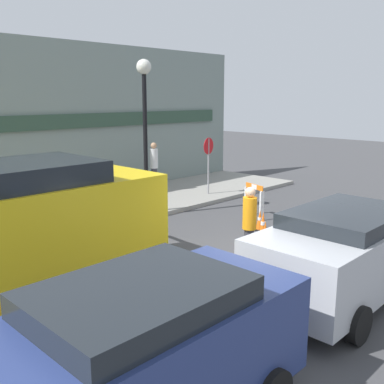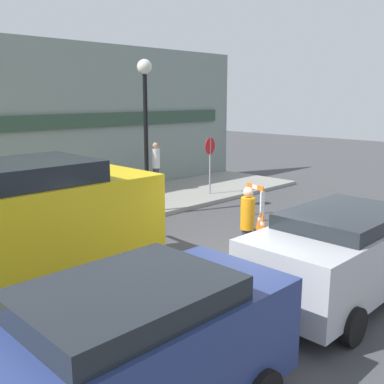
{
  "view_description": "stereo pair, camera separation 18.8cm",
  "coord_description": "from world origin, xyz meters",
  "px_view_note": "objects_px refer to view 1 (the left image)",
  "views": [
    {
      "loc": [
        -7.35,
        -5.47,
        3.63
      ],
      "look_at": [
        1.48,
        3.17,
        1.0
      ],
      "focal_mm": 42.0,
      "sensor_mm": 36.0,
      "label": 1
    },
    {
      "loc": [
        -7.22,
        -5.61,
        3.63
      ],
      "look_at": [
        1.48,
        3.17,
        1.0
      ],
      "focal_mm": 42.0,
      "sensor_mm": 36.0,
      "label": 2
    }
  ],
  "objects_px": {
    "person_pedestrian": "(154,165)",
    "parked_car_0": "(140,352)",
    "streetlamp_post": "(145,115)",
    "work_van": "(12,230)",
    "parked_car_1": "(346,249)",
    "person_worker": "(249,223)",
    "stop_sign": "(208,156)"
  },
  "relations": [
    {
      "from": "person_pedestrian",
      "to": "parked_car_0",
      "type": "distance_m",
      "value": 12.34
    },
    {
      "from": "streetlamp_post",
      "to": "work_van",
      "type": "xyz_separation_m",
      "value": [
        -5.49,
        -2.96,
        -1.73
      ]
    },
    {
      "from": "streetlamp_post",
      "to": "person_pedestrian",
      "type": "bearing_deg",
      "value": 44.72
    },
    {
      "from": "parked_car_1",
      "to": "parked_car_0",
      "type": "bearing_deg",
      "value": 180.0
    },
    {
      "from": "person_worker",
      "to": "parked_car_1",
      "type": "height_order",
      "value": "person_worker"
    },
    {
      "from": "work_van",
      "to": "person_worker",
      "type": "bearing_deg",
      "value": -22.78
    },
    {
      "from": "person_worker",
      "to": "parked_car_0",
      "type": "xyz_separation_m",
      "value": [
        -4.85,
        -2.25,
        0.03
      ]
    },
    {
      "from": "streetlamp_post",
      "to": "person_worker",
      "type": "relative_size",
      "value": 2.6
    },
    {
      "from": "stop_sign",
      "to": "person_pedestrian",
      "type": "xyz_separation_m",
      "value": [
        -1.07,
        1.77,
        -0.37
      ]
    },
    {
      "from": "person_pedestrian",
      "to": "stop_sign",
      "type": "bearing_deg",
      "value": 150.26
    },
    {
      "from": "parked_car_1",
      "to": "person_pedestrian",
      "type": "bearing_deg",
      "value": 69.61
    },
    {
      "from": "person_worker",
      "to": "work_van",
      "type": "relative_size",
      "value": 0.32
    },
    {
      "from": "person_worker",
      "to": "parked_car_1",
      "type": "bearing_deg",
      "value": -154.79
    },
    {
      "from": "person_worker",
      "to": "person_pedestrian",
      "type": "height_order",
      "value": "person_pedestrian"
    },
    {
      "from": "streetlamp_post",
      "to": "stop_sign",
      "type": "height_order",
      "value": "streetlamp_post"
    },
    {
      "from": "person_pedestrian",
      "to": "work_van",
      "type": "xyz_separation_m",
      "value": [
        -7.7,
        -5.15,
        0.22
      ]
    },
    {
      "from": "streetlamp_post",
      "to": "work_van",
      "type": "bearing_deg",
      "value": -151.66
    },
    {
      "from": "person_pedestrian",
      "to": "parked_car_0",
      "type": "bearing_deg",
      "value": 77.36
    },
    {
      "from": "stop_sign",
      "to": "streetlamp_post",
      "type": "bearing_deg",
      "value": -1.36
    },
    {
      "from": "person_worker",
      "to": "parked_car_0",
      "type": "distance_m",
      "value": 5.35
    },
    {
      "from": "person_worker",
      "to": "person_pedestrian",
      "type": "distance_m",
      "value": 7.74
    },
    {
      "from": "parked_car_1",
      "to": "work_van",
      "type": "xyz_separation_m",
      "value": [
        -4.27,
        4.08,
        0.42
      ]
    },
    {
      "from": "person_pedestrian",
      "to": "person_worker",
      "type": "bearing_deg",
      "value": 93.4
    },
    {
      "from": "stop_sign",
      "to": "parked_car_1",
      "type": "distance_m",
      "value": 8.73
    },
    {
      "from": "stop_sign",
      "to": "work_van",
      "type": "relative_size",
      "value": 0.38
    },
    {
      "from": "person_worker",
      "to": "parked_car_1",
      "type": "xyz_separation_m",
      "value": [
        -0.09,
        -2.25,
        -0.01
      ]
    },
    {
      "from": "stop_sign",
      "to": "parked_car_1",
      "type": "relative_size",
      "value": 0.48
    },
    {
      "from": "parked_car_0",
      "to": "stop_sign",
      "type": "bearing_deg",
      "value": 38.85
    },
    {
      "from": "person_worker",
      "to": "person_pedestrian",
      "type": "relative_size",
      "value": 0.96
    },
    {
      "from": "streetlamp_post",
      "to": "work_van",
      "type": "relative_size",
      "value": 0.84
    },
    {
      "from": "work_van",
      "to": "parked_car_1",
      "type": "bearing_deg",
      "value": -43.67
    },
    {
      "from": "stop_sign",
      "to": "person_worker",
      "type": "bearing_deg",
      "value": 41.05
    }
  ]
}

